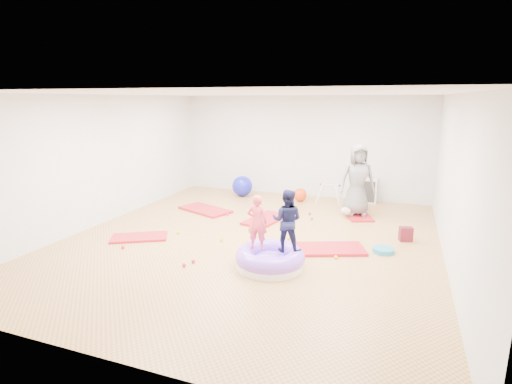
% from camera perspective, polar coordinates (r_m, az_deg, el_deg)
% --- Properties ---
extents(room, '(7.01, 8.01, 2.81)m').
position_cam_1_polar(room, '(7.56, -0.79, 3.20)').
color(room, tan).
rests_on(room, ground).
extents(gym_mat_front_left, '(1.20, 1.00, 0.04)m').
position_cam_1_polar(gym_mat_front_left, '(8.32, -16.35, -6.22)').
color(gym_mat_front_left, red).
rests_on(gym_mat_front_left, ground).
extents(gym_mat_mid_left, '(1.47, 1.10, 0.06)m').
position_cam_1_polar(gym_mat_mid_left, '(9.97, -7.26, -2.53)').
color(gym_mat_mid_left, red).
rests_on(gym_mat_mid_left, ground).
extents(gym_mat_center_back, '(0.84, 1.31, 0.05)m').
position_cam_1_polar(gym_mat_center_back, '(9.14, 1.36, -3.90)').
color(gym_mat_center_back, red).
rests_on(gym_mat_center_back, ground).
extents(gym_mat_right, '(1.45, 1.08, 0.05)m').
position_cam_1_polar(gym_mat_right, '(7.50, 10.27, -8.01)').
color(gym_mat_right, red).
rests_on(gym_mat_right, ground).
extents(gym_mat_rear_right, '(0.87, 1.18, 0.04)m').
position_cam_1_polar(gym_mat_rear_right, '(9.77, 14.25, -3.19)').
color(gym_mat_rear_right, red).
rests_on(gym_mat_rear_right, ground).
extents(inflatable_cushion, '(1.14, 1.14, 0.36)m').
position_cam_1_polar(inflatable_cushion, '(6.66, 2.02, -9.54)').
color(inflatable_cushion, white).
rests_on(inflatable_cushion, ground).
extents(child_pink, '(0.36, 0.26, 0.92)m').
position_cam_1_polar(child_pink, '(6.53, 0.16, -3.91)').
color(child_pink, '#FF4C5C').
rests_on(child_pink, inflatable_cushion).
extents(child_navy, '(0.52, 0.42, 1.03)m').
position_cam_1_polar(child_navy, '(6.45, 4.45, -3.67)').
color(child_navy, '#16193E').
rests_on(child_navy, inflatable_cushion).
extents(adult_caregiver, '(0.95, 0.79, 1.66)m').
position_cam_1_polar(adult_caregiver, '(9.55, 14.28, 1.69)').
color(adult_caregiver, slate).
rests_on(adult_caregiver, gym_mat_rear_right).
extents(infant, '(0.34, 0.35, 0.20)m').
position_cam_1_polar(infant, '(9.58, 13.03, -2.67)').
color(infant, '#B7ECFF').
rests_on(infant, gym_mat_rear_right).
extents(ball_pit_balls, '(3.85, 3.78, 0.07)m').
position_cam_1_polar(ball_pit_balls, '(8.01, -2.21, -6.35)').
color(ball_pit_balls, '#F1B100').
rests_on(ball_pit_balls, ground).
extents(exercise_ball_blue, '(0.58, 0.58, 0.58)m').
position_cam_1_polar(exercise_ball_blue, '(11.34, -1.97, 0.85)').
color(exercise_ball_blue, '#1618B4').
rests_on(exercise_ball_blue, ground).
extents(exercise_ball_orange, '(0.36, 0.36, 0.36)m').
position_cam_1_polar(exercise_ball_orange, '(10.84, 6.33, -0.39)').
color(exercise_ball_orange, red).
rests_on(exercise_ball_orange, ground).
extents(infant_play_gym, '(0.66, 0.63, 0.51)m').
position_cam_1_polar(infant_play_gym, '(10.74, 10.50, 0.21)').
color(infant_play_gym, silver).
rests_on(infant_play_gym, ground).
extents(cube_shelf, '(0.65, 0.32, 0.65)m').
position_cam_1_polar(cube_shelf, '(11.03, 15.22, 0.24)').
color(cube_shelf, silver).
rests_on(cube_shelf, ground).
extents(balance_disc, '(0.38, 0.38, 0.09)m').
position_cam_1_polar(balance_disc, '(7.64, 17.73, -7.91)').
color(balance_disc, teal).
rests_on(balance_disc, ground).
extents(backpack, '(0.28, 0.22, 0.28)m').
position_cam_1_polar(backpack, '(8.34, 20.62, -5.65)').
color(backpack, maroon).
rests_on(backpack, ground).
extents(yellow_toy, '(0.19, 0.19, 0.03)m').
position_cam_1_polar(yellow_toy, '(8.37, -14.36, -6.03)').
color(yellow_toy, '#F1B100').
rests_on(yellow_toy, ground).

